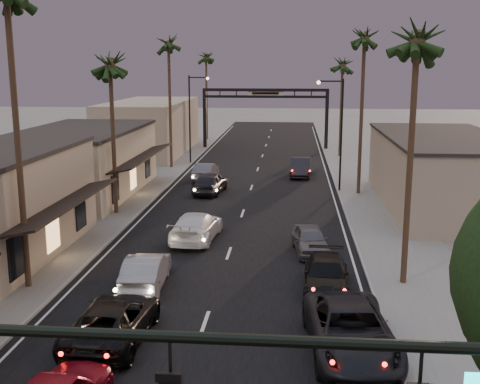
% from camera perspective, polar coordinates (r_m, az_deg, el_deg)
% --- Properties ---
extents(ground, '(200.00, 200.00, 0.00)m').
position_cam_1_polar(ground, '(44.38, 0.57, -1.12)').
color(ground, slate).
rests_on(ground, ground).
extents(road, '(14.00, 120.00, 0.02)m').
position_cam_1_polar(road, '(49.25, 1.02, 0.20)').
color(road, black).
rests_on(road, ground).
extents(sidewalk_left, '(5.00, 92.00, 0.12)m').
position_cam_1_polar(sidewalk_left, '(57.45, -7.99, 1.84)').
color(sidewalk_left, slate).
rests_on(sidewalk_left, ground).
extents(sidewalk_right, '(5.00, 92.00, 0.12)m').
position_cam_1_polar(sidewalk_right, '(56.34, 11.21, 1.52)').
color(sidewalk_right, slate).
rests_on(sidewalk_right, ground).
extents(storefront_far, '(8.00, 16.00, 5.00)m').
position_cam_1_polar(storefront_far, '(48.56, -14.73, 2.63)').
color(storefront_far, '#B6AB8B').
rests_on(storefront_far, ground).
extents(storefront_dist, '(8.00, 20.00, 6.00)m').
position_cam_1_polar(storefront_dist, '(70.39, -8.49, 6.09)').
color(storefront_dist, gray).
rests_on(storefront_dist, ground).
extents(building_right, '(8.00, 18.00, 5.00)m').
position_cam_1_polar(building_right, '(45.04, 18.64, 1.69)').
color(building_right, gray).
rests_on(building_right, ground).
extents(arch, '(15.20, 0.40, 7.27)m').
position_cam_1_polar(arch, '(73.32, 2.42, 8.42)').
color(arch, black).
rests_on(arch, ground).
extents(streetlight_right, '(2.13, 0.30, 9.00)m').
position_cam_1_polar(streetlight_right, '(48.46, 9.28, 6.22)').
color(streetlight_right, black).
rests_on(streetlight_right, ground).
extents(streetlight_left, '(2.13, 0.30, 9.00)m').
position_cam_1_polar(streetlight_left, '(62.14, -4.55, 7.57)').
color(streetlight_left, black).
rests_on(streetlight_left, ground).
extents(palm_lc, '(3.20, 3.20, 12.20)m').
position_cam_1_polar(palm_lc, '(40.89, -12.25, 12.30)').
color(palm_lc, '#38281C').
rests_on(palm_lc, ground).
extents(palm_ld, '(3.20, 3.20, 14.20)m').
position_cam_1_polar(palm_ld, '(59.36, -6.80, 14.17)').
color(palm_ld, '#38281C').
rests_on(palm_ld, ground).
extents(palm_ra, '(3.20, 3.20, 13.20)m').
position_cam_1_polar(palm_ra, '(27.64, 16.51, 14.39)').
color(palm_ra, '#38281C').
rests_on(palm_ra, ground).
extents(palm_rb, '(3.20, 3.20, 14.20)m').
position_cam_1_polar(palm_rb, '(47.45, 11.75, 14.59)').
color(palm_rb, '#38281C').
rests_on(palm_rb, ground).
extents(palm_rc, '(3.20, 3.20, 12.20)m').
position_cam_1_polar(palm_rc, '(67.31, 9.71, 12.16)').
color(palm_rc, '#38281C').
rests_on(palm_rc, ground).
extents(palm_far, '(3.20, 3.20, 13.20)m').
position_cam_1_polar(palm_far, '(81.94, -3.24, 12.92)').
color(palm_far, '#38281C').
rests_on(palm_far, ground).
extents(oncoming_pickup, '(2.73, 5.67, 1.56)m').
position_cam_1_polar(oncoming_pickup, '(23.23, -11.94, -11.81)').
color(oncoming_pickup, black).
rests_on(oncoming_pickup, ground).
extents(oncoming_silver, '(1.91, 4.83, 1.56)m').
position_cam_1_polar(oncoming_silver, '(28.19, -8.90, -7.37)').
color(oncoming_silver, gray).
rests_on(oncoming_silver, ground).
extents(oncoming_white, '(2.74, 5.84, 1.65)m').
position_cam_1_polar(oncoming_white, '(35.16, -4.17, -3.27)').
color(oncoming_white, silver).
rests_on(oncoming_white, ground).
extents(oncoming_dgrey, '(2.59, 5.26, 1.72)m').
position_cam_1_polar(oncoming_dgrey, '(47.87, -2.85, 0.89)').
color(oncoming_dgrey, black).
rests_on(oncoming_dgrey, ground).
extents(oncoming_grey_far, '(1.82, 4.74, 1.54)m').
position_cam_1_polar(oncoming_grey_far, '(53.40, -3.30, 1.94)').
color(oncoming_grey_far, '#545359').
rests_on(oncoming_grey_far, ground).
extents(curbside_near, '(3.41, 6.49, 1.74)m').
position_cam_1_polar(curbside_near, '(22.08, 10.44, -12.79)').
color(curbside_near, black).
rests_on(curbside_near, ground).
extents(curbside_black, '(2.20, 4.98, 1.42)m').
position_cam_1_polar(curbside_black, '(27.82, 8.17, -7.76)').
color(curbside_black, black).
rests_on(curbside_black, ground).
extents(curbside_grey, '(2.26, 4.47, 1.46)m').
position_cam_1_polar(curbside_grey, '(33.02, 6.68, -4.51)').
color(curbside_grey, '#535258').
rests_on(curbside_grey, ground).
extents(curbside_far, '(2.00, 5.19, 1.69)m').
position_cam_1_polar(curbside_far, '(55.47, 5.77, 2.35)').
color(curbside_far, black).
rests_on(curbside_far, ground).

